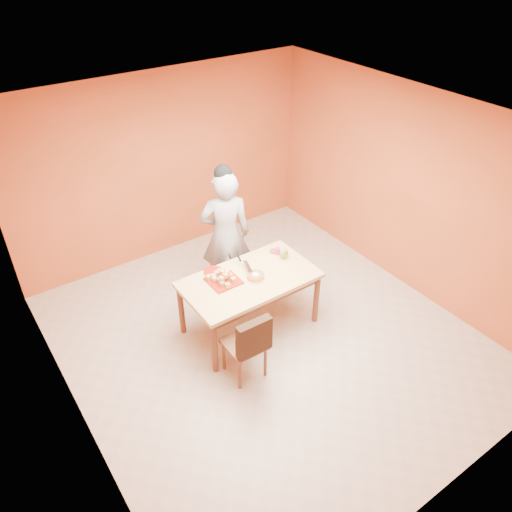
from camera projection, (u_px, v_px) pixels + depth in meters
floor at (267, 338)px, 6.15m from camera, size 5.00×5.00×0.00m
ceiling at (270, 126)px, 4.61m from camera, size 5.00×5.00×0.00m
wall_back at (164, 167)px, 7.06m from camera, size 4.50×0.00×4.50m
wall_left at (59, 330)px, 4.32m from camera, size 0.00×5.00×5.00m
wall_right at (409, 192)px, 6.44m from camera, size 0.00×5.00×5.00m
dining_table at (250, 284)px, 5.95m from camera, size 1.60×0.90×0.76m
dining_chair at (245, 343)px, 5.42m from camera, size 0.43×0.49×0.91m
pastry_pile at (223, 276)px, 5.81m from camera, size 0.32×0.32×0.10m
person at (226, 235)px, 6.41m from camera, size 0.78×0.66×1.80m
pastry_platter at (223, 281)px, 5.84m from camera, size 0.35×0.35×0.02m
red_dinner_plate at (213, 272)px, 6.00m from camera, size 0.28×0.28×0.01m
white_cake_plate at (256, 278)px, 5.89m from camera, size 0.26×0.26×0.01m
sponge_cake at (256, 276)px, 5.87m from camera, size 0.21×0.21×0.05m
cake_server at (248, 266)px, 5.98m from camera, size 0.13×0.26×0.01m
egg_ornament at (284, 253)px, 6.19m from camera, size 0.12×0.10×0.15m
magenta_glass at (278, 251)px, 6.29m from camera, size 0.07×0.07×0.09m
checker_tin at (273, 251)px, 6.34m from camera, size 0.13×0.13×0.03m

